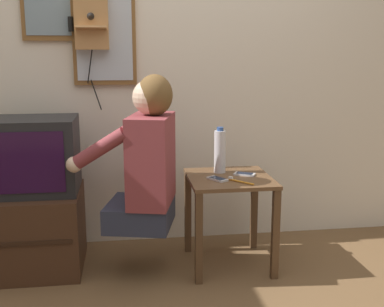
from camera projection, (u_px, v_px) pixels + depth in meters
wall_back at (158, 53)px, 3.13m from camera, size 6.80×0.05×2.55m
side_table at (229, 196)px, 2.88m from camera, size 0.49×0.50×0.55m
person at (146, 159)px, 2.70m from camera, size 0.62×0.52×0.87m
tv_stand at (29, 231)px, 2.86m from camera, size 0.62×0.53×0.47m
television at (28, 155)px, 2.79m from camera, size 0.56×0.41×0.43m
wall_phone_antique at (91, 21)px, 2.96m from camera, size 0.25×0.19×0.76m
framed_picture at (51, 3)px, 2.94m from camera, size 0.37×0.03×0.45m
wall_mirror at (104, 39)px, 3.03m from camera, size 0.40×0.03×0.57m
cell_phone_held at (217, 179)px, 2.78m from camera, size 0.12×0.14×0.01m
cell_phone_spare at (245, 174)px, 2.89m from camera, size 0.14×0.11×0.01m
water_bottle at (220, 151)px, 2.93m from camera, size 0.07×0.07×0.28m
toothbrush at (239, 181)px, 2.73m from camera, size 0.12×0.14×0.02m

